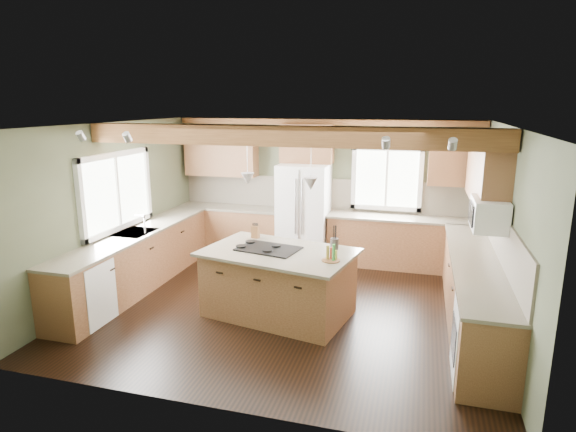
# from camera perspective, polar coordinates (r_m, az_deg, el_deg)

# --- Properties ---
(floor) EXTENTS (5.60, 5.60, 0.00)m
(floor) POSITION_cam_1_polar(r_m,az_deg,el_deg) (7.12, 0.08, -10.62)
(floor) COLOR black
(floor) RESTS_ON ground
(ceiling) EXTENTS (5.60, 5.60, 0.00)m
(ceiling) POSITION_cam_1_polar(r_m,az_deg,el_deg) (6.51, 0.09, 10.77)
(ceiling) COLOR silver
(ceiling) RESTS_ON wall_back
(wall_back) EXTENTS (5.60, 0.00, 5.60)m
(wall_back) POSITION_cam_1_polar(r_m,az_deg,el_deg) (9.08, 4.30, 3.23)
(wall_back) COLOR #454A34
(wall_back) RESTS_ON ground
(wall_left) EXTENTS (0.00, 5.00, 5.00)m
(wall_left) POSITION_cam_1_polar(r_m,az_deg,el_deg) (7.90, -19.89, 0.92)
(wall_left) COLOR #454A34
(wall_left) RESTS_ON ground
(wall_right) EXTENTS (0.00, 5.00, 5.00)m
(wall_right) POSITION_cam_1_polar(r_m,az_deg,el_deg) (6.56, 24.40, -1.94)
(wall_right) COLOR #454A34
(wall_right) RESTS_ON ground
(ceiling_beam) EXTENTS (5.55, 0.26, 0.26)m
(ceiling_beam) POSITION_cam_1_polar(r_m,az_deg,el_deg) (6.25, -0.61, 9.47)
(ceiling_beam) COLOR #522F17
(ceiling_beam) RESTS_ON ceiling
(soffit_trim) EXTENTS (5.55, 0.20, 0.10)m
(soffit_trim) POSITION_cam_1_polar(r_m,az_deg,el_deg) (8.85, 4.31, 11.05)
(soffit_trim) COLOR #522F17
(soffit_trim) RESTS_ON ceiling
(backsplash_back) EXTENTS (5.58, 0.03, 0.58)m
(backsplash_back) POSITION_cam_1_polar(r_m,az_deg,el_deg) (9.08, 4.27, 2.65)
(backsplash_back) COLOR brown
(backsplash_back) RESTS_ON wall_back
(backsplash_right) EXTENTS (0.03, 3.70, 0.58)m
(backsplash_right) POSITION_cam_1_polar(r_m,az_deg,el_deg) (6.62, 24.14, -2.57)
(backsplash_right) COLOR brown
(backsplash_right) RESTS_ON wall_right
(base_cab_back_left) EXTENTS (2.02, 0.60, 0.88)m
(base_cab_back_left) POSITION_cam_1_polar(r_m,az_deg,el_deg) (9.50, -6.80, -1.69)
(base_cab_back_left) COLOR brown
(base_cab_back_left) RESTS_ON floor
(counter_back_left) EXTENTS (2.06, 0.64, 0.04)m
(counter_back_left) POSITION_cam_1_polar(r_m,az_deg,el_deg) (9.39, -6.88, 1.02)
(counter_back_left) COLOR #4D4538
(counter_back_left) RESTS_ON base_cab_back_left
(base_cab_back_right) EXTENTS (2.62, 0.60, 0.88)m
(base_cab_back_right) POSITION_cam_1_polar(r_m,az_deg,el_deg) (8.82, 13.36, -3.15)
(base_cab_back_right) COLOR brown
(base_cab_back_right) RESTS_ON floor
(counter_back_right) EXTENTS (2.66, 0.64, 0.04)m
(counter_back_right) POSITION_cam_1_polar(r_m,az_deg,el_deg) (8.71, 13.52, -0.25)
(counter_back_right) COLOR #4D4538
(counter_back_right) RESTS_ON base_cab_back_right
(base_cab_left) EXTENTS (0.60, 3.70, 0.88)m
(base_cab_left) POSITION_cam_1_polar(r_m,az_deg,el_deg) (7.99, -17.43, -5.15)
(base_cab_left) COLOR brown
(base_cab_left) RESTS_ON floor
(counter_left) EXTENTS (0.64, 3.74, 0.04)m
(counter_left) POSITION_cam_1_polar(r_m,az_deg,el_deg) (7.87, -17.66, -1.97)
(counter_left) COLOR #4D4538
(counter_left) RESTS_ON base_cab_left
(base_cab_right) EXTENTS (0.60, 3.70, 0.88)m
(base_cab_right) POSITION_cam_1_polar(r_m,az_deg,el_deg) (6.82, 21.13, -8.67)
(base_cab_right) COLOR brown
(base_cab_right) RESTS_ON floor
(counter_right) EXTENTS (0.64, 3.74, 0.04)m
(counter_right) POSITION_cam_1_polar(r_m,az_deg,el_deg) (6.67, 21.46, -5.00)
(counter_right) COLOR #4D4538
(counter_right) RESTS_ON base_cab_right
(upper_cab_back_left) EXTENTS (1.40, 0.35, 0.90)m
(upper_cab_back_left) POSITION_cam_1_polar(r_m,az_deg,el_deg) (9.41, -7.91, 7.50)
(upper_cab_back_left) COLOR brown
(upper_cab_back_left) RESTS_ON wall_back
(upper_cab_over_fridge) EXTENTS (0.96, 0.35, 0.70)m
(upper_cab_over_fridge) POSITION_cam_1_polar(r_m,az_deg,el_deg) (8.86, 2.25, 8.55)
(upper_cab_over_fridge) COLOR brown
(upper_cab_over_fridge) RESTS_ON wall_back
(upper_cab_right) EXTENTS (0.35, 2.20, 0.90)m
(upper_cab_right) POSITION_cam_1_polar(r_m,az_deg,el_deg) (7.29, 22.52, 4.90)
(upper_cab_right) COLOR brown
(upper_cab_right) RESTS_ON wall_right
(upper_cab_back_corner) EXTENTS (0.90, 0.35, 0.90)m
(upper_cab_back_corner) POSITION_cam_1_polar(r_m,az_deg,el_deg) (8.66, 19.32, 6.37)
(upper_cab_back_corner) COLOR brown
(upper_cab_back_corner) RESTS_ON wall_back
(window_left) EXTENTS (0.04, 1.60, 1.05)m
(window_left) POSITION_cam_1_polar(r_m,az_deg,el_deg) (7.88, -19.71, 2.76)
(window_left) COLOR white
(window_left) RESTS_ON wall_left
(window_back) EXTENTS (1.10, 0.04, 1.00)m
(window_back) POSITION_cam_1_polar(r_m,az_deg,el_deg) (8.87, 11.63, 4.39)
(window_back) COLOR white
(window_back) RESTS_ON wall_back
(sink) EXTENTS (0.50, 0.65, 0.03)m
(sink) POSITION_cam_1_polar(r_m,az_deg,el_deg) (7.86, -17.67, -1.93)
(sink) COLOR #262628
(sink) RESTS_ON counter_left
(faucet) EXTENTS (0.02, 0.02, 0.28)m
(faucet) POSITION_cam_1_polar(r_m,az_deg,el_deg) (7.73, -16.62, -1.00)
(faucet) COLOR #B2B2B7
(faucet) RESTS_ON sink
(dishwasher) EXTENTS (0.60, 0.60, 0.84)m
(dishwasher) POSITION_cam_1_polar(r_m,az_deg,el_deg) (7.01, -23.13, -8.35)
(dishwasher) COLOR white
(dishwasher) RESTS_ON floor
(oven) EXTENTS (0.60, 0.72, 0.84)m
(oven) POSITION_cam_1_polar(r_m,az_deg,el_deg) (5.64, 22.21, -13.61)
(oven) COLOR white
(oven) RESTS_ON floor
(microwave) EXTENTS (0.40, 0.70, 0.38)m
(microwave) POSITION_cam_1_polar(r_m,az_deg,el_deg) (6.42, 22.74, 0.21)
(microwave) COLOR white
(microwave) RESTS_ON wall_right
(pendant_left) EXTENTS (0.18, 0.18, 0.16)m
(pendant_left) POSITION_cam_1_polar(r_m,az_deg,el_deg) (6.56, -4.81, 4.43)
(pendant_left) COLOR #B2B2B7
(pendant_left) RESTS_ON ceiling
(pendant_right) EXTENTS (0.18, 0.18, 0.16)m
(pendant_right) POSITION_cam_1_polar(r_m,az_deg,el_deg) (6.13, 2.71, 3.82)
(pendant_right) COLOR #B2B2B7
(pendant_right) RESTS_ON ceiling
(refrigerator) EXTENTS (0.90, 0.74, 1.80)m
(refrigerator) POSITION_cam_1_polar(r_m,az_deg,el_deg) (8.86, 1.87, 0.36)
(refrigerator) COLOR white
(refrigerator) RESTS_ON floor
(island) EXTENTS (2.07, 1.49, 0.88)m
(island) POSITION_cam_1_polar(r_m,az_deg,el_deg) (6.72, -1.12, -8.07)
(island) COLOR brown
(island) RESTS_ON floor
(island_top) EXTENTS (2.21, 1.64, 0.04)m
(island_top) POSITION_cam_1_polar(r_m,az_deg,el_deg) (6.56, -1.14, -4.33)
(island_top) COLOR #4D4538
(island_top) RESTS_ON island
(cooktop) EXTENTS (0.90, 0.69, 0.02)m
(cooktop) POSITION_cam_1_polar(r_m,az_deg,el_deg) (6.63, -2.34, -3.89)
(cooktop) COLOR black
(cooktop) RESTS_ON island_top
(knife_block) EXTENTS (0.12, 0.09, 0.19)m
(knife_block) POSITION_cam_1_polar(r_m,az_deg,el_deg) (7.17, -3.88, -1.88)
(knife_block) COLOR brown
(knife_block) RESTS_ON island_top
(utensil_crock) EXTENTS (0.15, 0.15, 0.15)m
(utensil_crock) POSITION_cam_1_polar(r_m,az_deg,el_deg) (6.65, 5.53, -3.29)
(utensil_crock) COLOR #433B35
(utensil_crock) RESTS_ON island_top
(bottle_tray) EXTENTS (0.25, 0.25, 0.21)m
(bottle_tray) POSITION_cam_1_polar(r_m,az_deg,el_deg) (6.15, 5.11, -4.37)
(bottle_tray) COLOR brown
(bottle_tray) RESTS_ON island_top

